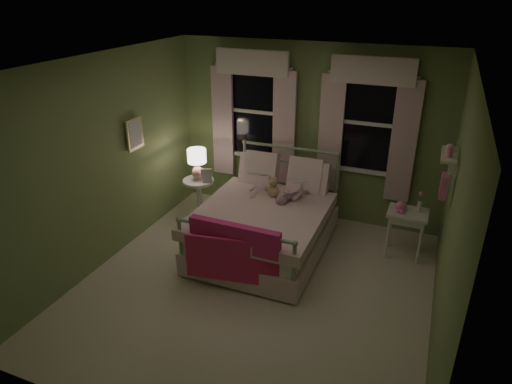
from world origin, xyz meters
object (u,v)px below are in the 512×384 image
at_px(child_right, 297,175).
at_px(nightstand_left, 199,194).
at_px(nightstand_right, 407,218).
at_px(child_left, 258,173).
at_px(teddy_bear, 273,188).
at_px(table_lamp, 197,161).
at_px(bed, 266,224).

distance_m(child_right, nightstand_left, 1.62).
xyz_separation_m(child_right, nightstand_right, (1.47, 0.11, -0.42)).
distance_m(child_left, teddy_bear, 0.34).
bearing_deg(table_lamp, teddy_bear, -7.60).
xyz_separation_m(child_right, teddy_bear, (-0.28, -0.16, -0.17)).
bearing_deg(bed, nightstand_left, 160.97).
bearing_deg(teddy_bear, table_lamp, 172.40).
distance_m(table_lamp, nightstand_right, 3.02).
height_order(child_right, table_lamp, child_right).
xyz_separation_m(teddy_bear, nightstand_right, (1.75, 0.27, -0.24)).
relative_size(teddy_bear, nightstand_left, 0.46).
bearing_deg(nightstand_right, table_lamp, -178.02).
xyz_separation_m(bed, nightstand_left, (-1.24, 0.43, 0.03)).
relative_size(child_right, nightstand_right, 1.24).
bearing_deg(nightstand_left, child_right, -0.29).
bearing_deg(nightstand_right, bed, -163.05).
xyz_separation_m(teddy_bear, nightstand_left, (-1.24, 0.17, -0.37)).
distance_m(teddy_bear, table_lamp, 1.27).
distance_m(child_left, nightstand_left, 1.08).
relative_size(bed, teddy_bear, 6.76).
height_order(teddy_bear, nightstand_left, teddy_bear).
relative_size(child_right, teddy_bear, 2.64).
bearing_deg(teddy_bear, nightstand_left, 172.40).
distance_m(child_right, table_lamp, 1.52).
xyz_separation_m(nightstand_left, nightstand_right, (2.99, 0.10, 0.13)).
bearing_deg(nightstand_right, nightstand_left, -178.02).
height_order(nightstand_left, table_lamp, table_lamp).
bearing_deg(nightstand_right, teddy_bear, -171.23).
xyz_separation_m(child_left, nightstand_left, (-0.96, 0.01, -0.49)).
relative_size(child_left, nightstand_left, 1.05).
height_order(child_left, table_lamp, child_left).
height_order(bed, table_lamp, bed).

